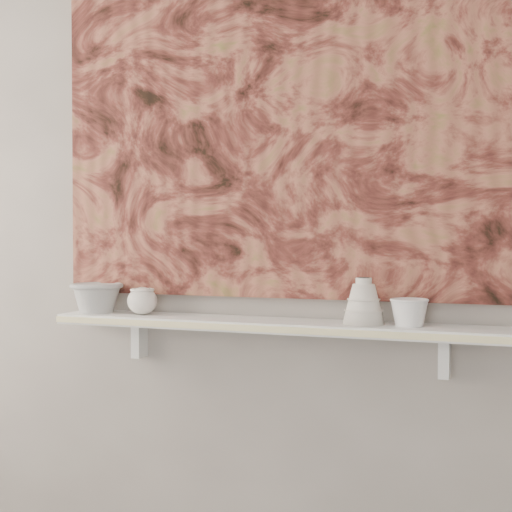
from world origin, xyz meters
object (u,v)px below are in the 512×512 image
at_px(shelf, 273,325).
at_px(bowl_grey, 97,297).
at_px(cup_cream, 142,301).
at_px(painting, 282,118).
at_px(bowl_white, 409,312).
at_px(bell_vessel, 364,301).

xyz_separation_m(shelf, bowl_grey, (-0.61, 0.00, 0.06)).
bearing_deg(cup_cream, painting, 10.33).
bearing_deg(painting, bowl_white, -11.36).
height_order(painting, bowl_grey, painting).
distance_m(shelf, painting, 0.63).
bearing_deg(bowl_grey, bowl_white, 0.00).
relative_size(bowl_grey, cup_cream, 1.82).
relative_size(bowl_grey, bowl_white, 1.62).
relative_size(bowl_grey, bell_vessel, 1.31).
bearing_deg(painting, bowl_grey, -172.50).
relative_size(cup_cream, bell_vessel, 0.72).
bearing_deg(painting, cup_cream, -169.67).
xyz_separation_m(bowl_grey, bell_vessel, (0.88, 0.00, 0.02)).
relative_size(painting, bowl_grey, 8.67).
height_order(cup_cream, bowl_white, cup_cream).
distance_m(painting, bowl_grey, 0.83).
distance_m(painting, bell_vessel, 0.61).
distance_m(painting, bowl_white, 0.70).
height_order(painting, bell_vessel, painting).
bearing_deg(cup_cream, bowl_white, 0.00).
bearing_deg(cup_cream, bell_vessel, 0.00).
xyz_separation_m(shelf, painting, (0.00, 0.08, 0.62)).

